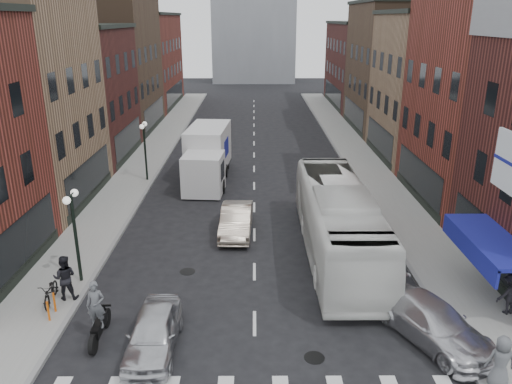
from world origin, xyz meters
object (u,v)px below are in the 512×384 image
(streetlamp_near, at_px, (74,220))
(transit_bus, at_px, (338,221))
(sedan_left_near, at_px, (153,332))
(parked_bicycle, at_px, (51,291))
(curb_car, at_px, (432,322))
(box_truck, at_px, (207,156))
(ped_right_a, at_px, (510,294))
(ped_left_solo, at_px, (65,278))
(motorcycle_rider, at_px, (97,313))
(sedan_left_far, at_px, (236,220))
(ped_right_c, at_px, (501,361))
(streetlamp_far, at_px, (144,140))
(bike_rack, at_px, (51,307))

(streetlamp_near, height_order, transit_bus, streetlamp_near)
(sedan_left_near, bearing_deg, parked_bicycle, 148.48)
(streetlamp_near, distance_m, transit_bus, 11.72)
(curb_car, bearing_deg, transit_bus, 83.21)
(box_truck, relative_size, ped_right_a, 5.19)
(curb_car, xyz_separation_m, parked_bicycle, (-14.21, 2.28, -0.09))
(transit_bus, distance_m, parked_bicycle, 12.77)
(streetlamp_near, height_order, ped_left_solo, streetlamp_near)
(motorcycle_rider, relative_size, sedan_left_near, 0.57)
(transit_bus, bearing_deg, motorcycle_rider, -144.37)
(sedan_left_far, distance_m, ped_right_c, 14.37)
(transit_bus, relative_size, sedan_left_near, 3.02)
(streetlamp_near, bearing_deg, ped_right_a, -8.59)
(ped_right_a, bearing_deg, streetlamp_near, -21.31)
(streetlamp_far, xyz_separation_m, bike_rack, (-0.20, -16.70, -2.36))
(sedan_left_far, bearing_deg, streetlamp_far, 128.29)
(sedan_left_near, relative_size, ped_right_a, 2.50)
(streetlamp_near, bearing_deg, parked_bicycle, -108.77)
(streetlamp_far, bearing_deg, parked_bicycle, -92.13)
(transit_bus, xyz_separation_m, ped_right_c, (3.47, -9.22, -0.71))
(box_truck, bearing_deg, ped_right_a, -47.75)
(ped_left_solo, bearing_deg, streetlamp_far, -96.47)
(transit_bus, bearing_deg, sedan_left_near, -135.46)
(ped_right_c, bearing_deg, motorcycle_rider, -3.38)
(streetlamp_near, relative_size, transit_bus, 0.33)
(sedan_left_near, bearing_deg, ped_right_c, -10.27)
(box_truck, bearing_deg, transit_bus, -53.17)
(streetlamp_far, xyz_separation_m, curb_car, (13.62, -18.00, -2.21))
(streetlamp_near, distance_m, parked_bicycle, 2.93)
(motorcycle_rider, relative_size, parked_bicycle, 1.31)
(box_truck, distance_m, sedan_left_near, 18.67)
(bike_rack, height_order, curb_car, curb_car)
(streetlamp_near, distance_m, bike_rack, 3.59)
(curb_car, height_order, ped_left_solo, ped_left_solo)
(sedan_left_far, height_order, parked_bicycle, sedan_left_far)
(sedan_left_near, bearing_deg, motorcycle_rider, 165.50)
(bike_rack, xyz_separation_m, box_truck, (4.39, 16.82, 1.23))
(streetlamp_far, distance_m, motorcycle_rider, 18.20)
(ped_left_solo, bearing_deg, parked_bicycle, 22.73)
(streetlamp_near, bearing_deg, streetlamp_far, 90.00)
(streetlamp_near, height_order, parked_bicycle, streetlamp_near)
(parked_bicycle, bearing_deg, sedan_left_near, -38.60)
(motorcycle_rider, bearing_deg, streetlamp_far, 94.55)
(box_truck, distance_m, curb_car, 20.45)
(motorcycle_rider, bearing_deg, curb_car, -1.66)
(motorcycle_rider, height_order, curb_car, motorcycle_rider)
(bike_rack, height_order, ped_left_solo, ped_left_solo)
(bike_rack, relative_size, ped_right_c, 0.47)
(motorcycle_rider, bearing_deg, bike_rack, 147.27)
(streetlamp_near, relative_size, ped_right_a, 2.52)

